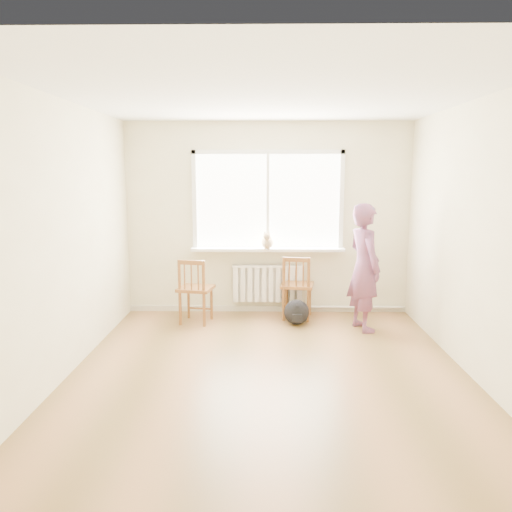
{
  "coord_description": "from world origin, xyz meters",
  "views": [
    {
      "loc": [
        -0.05,
        -4.81,
        1.99
      ],
      "look_at": [
        -0.15,
        1.2,
        0.99
      ],
      "focal_mm": 35.0,
      "sensor_mm": 36.0,
      "label": 1
    }
  ],
  "objects_px": {
    "chair_left": "(195,291)",
    "chair_right": "(297,287)",
    "person": "(364,267)",
    "cat": "(267,241)",
    "backpack": "(297,312)"
  },
  "relations": [
    {
      "from": "chair_left",
      "to": "chair_right",
      "type": "height_order",
      "value": "chair_right"
    },
    {
      "from": "chair_right",
      "to": "backpack",
      "type": "bearing_deg",
      "value": 95.7
    },
    {
      "from": "person",
      "to": "chair_left",
      "type": "bearing_deg",
      "value": 66.31
    },
    {
      "from": "chair_left",
      "to": "chair_right",
      "type": "xyz_separation_m",
      "value": [
        1.37,
        0.22,
        0.0
      ]
    },
    {
      "from": "chair_right",
      "to": "person",
      "type": "relative_size",
      "value": 0.54
    },
    {
      "from": "person",
      "to": "chair_right",
      "type": "bearing_deg",
      "value": 43.82
    },
    {
      "from": "cat",
      "to": "backpack",
      "type": "height_order",
      "value": "cat"
    },
    {
      "from": "chair_left",
      "to": "backpack",
      "type": "bearing_deg",
      "value": -170.47
    },
    {
      "from": "person",
      "to": "backpack",
      "type": "distance_m",
      "value": 1.07
    },
    {
      "from": "chair_right",
      "to": "person",
      "type": "height_order",
      "value": "person"
    },
    {
      "from": "cat",
      "to": "chair_left",
      "type": "bearing_deg",
      "value": -153.2
    },
    {
      "from": "person",
      "to": "cat",
      "type": "bearing_deg",
      "value": 44.68
    },
    {
      "from": "chair_left",
      "to": "backpack",
      "type": "xyz_separation_m",
      "value": [
        1.36,
        -0.04,
        -0.28
      ]
    },
    {
      "from": "chair_left",
      "to": "person",
      "type": "xyz_separation_m",
      "value": [
        2.19,
        -0.22,
        0.37
      ]
    },
    {
      "from": "chair_left",
      "to": "chair_right",
      "type": "distance_m",
      "value": 1.39
    }
  ]
}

